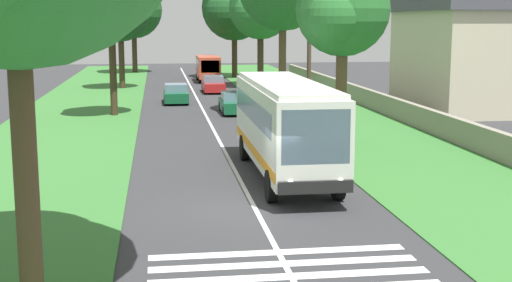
{
  "coord_description": "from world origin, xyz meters",
  "views": [
    {
      "loc": [
        -22.14,
        3.06,
        6.02
      ],
      "look_at": [
        3.6,
        -0.54,
        1.6
      ],
      "focal_mm": 49.63,
      "sensor_mm": 36.0,
      "label": 1
    }
  ],
  "objects_px": {
    "trailing_car_2": "(213,85)",
    "roadside_tree_left_1": "(132,11)",
    "coach_bus": "(284,122)",
    "roadside_tree_left_3": "(108,9)",
    "roadside_tree_right_2": "(259,9)",
    "utility_pole": "(309,64)",
    "trailing_car_0": "(234,103)",
    "roadside_tree_right_0": "(340,13)",
    "roadside_tree_right_1": "(233,10)",
    "roadside_building": "(465,53)",
    "trailing_minibus_0": "(208,66)",
    "trailing_car_1": "(176,94)",
    "roadside_tree_left_2": "(119,14)"
  },
  "relations": [
    {
      "from": "coach_bus",
      "to": "roadside_tree_left_2",
      "type": "height_order",
      "value": "roadside_tree_left_2"
    },
    {
      "from": "trailing_minibus_0",
      "to": "roadside_tree_right_2",
      "type": "xyz_separation_m",
      "value": [
        -6.64,
        -4.22,
        5.52
      ]
    },
    {
      "from": "trailing_car_0",
      "to": "roadside_tree_right_2",
      "type": "distance_m",
      "value": 19.89
    },
    {
      "from": "roadside_tree_right_0",
      "to": "roadside_tree_right_1",
      "type": "xyz_separation_m",
      "value": [
        42.97,
        0.47,
        0.79
      ]
    },
    {
      "from": "trailing_car_2",
      "to": "roadside_tree_left_2",
      "type": "relative_size",
      "value": 0.46
    },
    {
      "from": "roadside_tree_left_3",
      "to": "trailing_minibus_0",
      "type": "bearing_deg",
      "value": -17.68
    },
    {
      "from": "trailing_car_2",
      "to": "roadside_tree_left_1",
      "type": "bearing_deg",
      "value": 16.87
    },
    {
      "from": "coach_bus",
      "to": "roadside_tree_right_2",
      "type": "relative_size",
      "value": 1.11
    },
    {
      "from": "trailing_car_0",
      "to": "roadside_tree_left_2",
      "type": "xyz_separation_m",
      "value": [
        18.66,
        8.25,
        5.96
      ]
    },
    {
      "from": "roadside_tree_right_0",
      "to": "roadside_tree_right_2",
      "type": "distance_m",
      "value": 31.69
    },
    {
      "from": "roadside_tree_right_0",
      "to": "roadside_building",
      "type": "bearing_deg",
      "value": -42.95
    },
    {
      "from": "trailing_minibus_0",
      "to": "coach_bus",
      "type": "bearing_deg",
      "value": 179.73
    },
    {
      "from": "trailing_minibus_0",
      "to": "roadside_tree_left_1",
      "type": "xyz_separation_m",
      "value": [
        13.47,
        7.79,
        5.57
      ]
    },
    {
      "from": "trailing_car_2",
      "to": "trailing_minibus_0",
      "type": "relative_size",
      "value": 0.72
    },
    {
      "from": "roadside_tree_right_1",
      "to": "coach_bus",
      "type": "bearing_deg",
      "value": 176.22
    },
    {
      "from": "trailing_car_2",
      "to": "roadside_tree_right_2",
      "type": "relative_size",
      "value": 0.43
    },
    {
      "from": "trailing_minibus_0",
      "to": "roadside_tree_left_1",
      "type": "relative_size",
      "value": 0.57
    },
    {
      "from": "trailing_car_2",
      "to": "utility_pole",
      "type": "height_order",
      "value": "utility_pole"
    },
    {
      "from": "trailing_car_0",
      "to": "roadside_tree_right_0",
      "type": "bearing_deg",
      "value": -165.06
    },
    {
      "from": "roadside_tree_right_1",
      "to": "roadside_tree_left_3",
      "type": "bearing_deg",
      "value": 159.67
    },
    {
      "from": "trailing_car_0",
      "to": "roadside_building",
      "type": "bearing_deg",
      "value": -90.97
    },
    {
      "from": "coach_bus",
      "to": "roadside_tree_right_0",
      "type": "bearing_deg",
      "value": -31.77
    },
    {
      "from": "roadside_tree_left_3",
      "to": "roadside_tree_left_1",
      "type": "bearing_deg",
      "value": -0.34
    },
    {
      "from": "utility_pole",
      "to": "trailing_minibus_0",
      "type": "bearing_deg",
      "value": 5.86
    },
    {
      "from": "roadside_tree_left_2",
      "to": "utility_pole",
      "type": "relative_size",
      "value": 1.33
    },
    {
      "from": "trailing_car_2",
      "to": "roadside_tree_left_3",
      "type": "relative_size",
      "value": 0.47
    },
    {
      "from": "trailing_minibus_0",
      "to": "roadside_building",
      "type": "relative_size",
      "value": 0.51
    },
    {
      "from": "roadside_tree_right_2",
      "to": "roadside_building",
      "type": "height_order",
      "value": "roadside_tree_right_2"
    },
    {
      "from": "trailing_minibus_0",
      "to": "utility_pole",
      "type": "height_order",
      "value": "utility_pole"
    },
    {
      "from": "roadside_tree_right_1",
      "to": "roadside_building",
      "type": "distance_m",
      "value": 32.63
    },
    {
      "from": "trailing_car_2",
      "to": "roadside_tree_left_1",
      "type": "relative_size",
      "value": 0.41
    },
    {
      "from": "trailing_car_0",
      "to": "coach_bus",
      "type": "bearing_deg",
      "value": 179.57
    },
    {
      "from": "trailing_car_2",
      "to": "trailing_car_1",
      "type": "bearing_deg",
      "value": 155.61
    },
    {
      "from": "coach_bus",
      "to": "roadside_tree_left_3",
      "type": "bearing_deg",
      "value": 22.16
    },
    {
      "from": "roadside_tree_left_3",
      "to": "roadside_tree_right_2",
      "type": "distance_m",
      "value": 22.18
    },
    {
      "from": "trailing_car_2",
      "to": "roadside_tree_left_1",
      "type": "xyz_separation_m",
      "value": [
        24.52,
        7.43,
        6.44
      ]
    },
    {
      "from": "roadside_tree_right_1",
      "to": "utility_pole",
      "type": "relative_size",
      "value": 1.54
    },
    {
      "from": "trailing_car_0",
      "to": "utility_pole",
      "type": "bearing_deg",
      "value": -155.31
    },
    {
      "from": "roadside_tree_right_0",
      "to": "coach_bus",
      "type": "bearing_deg",
      "value": 148.23
    },
    {
      "from": "roadside_tree_left_2",
      "to": "trailing_car_2",
      "type": "bearing_deg",
      "value": -120.66
    },
    {
      "from": "coach_bus",
      "to": "roadside_tree_left_3",
      "type": "xyz_separation_m",
      "value": [
        19.15,
        7.8,
        4.61
      ]
    },
    {
      "from": "roadside_tree_left_1",
      "to": "roadside_tree_left_3",
      "type": "height_order",
      "value": "roadside_tree_left_1"
    },
    {
      "from": "trailing_car_0",
      "to": "roadside_tree_left_1",
      "type": "xyz_separation_m",
      "value": [
        38.45,
        7.72,
        6.44
      ]
    },
    {
      "from": "roadside_tree_left_1",
      "to": "utility_pole",
      "type": "relative_size",
      "value": 1.51
    },
    {
      "from": "roadside_tree_right_2",
      "to": "roadside_building",
      "type": "distance_m",
      "value": 22.07
    },
    {
      "from": "trailing_car_0",
      "to": "roadside_tree_right_2",
      "type": "height_order",
      "value": "roadside_tree_right_2"
    },
    {
      "from": "roadside_tree_right_0",
      "to": "trailing_car_0",
      "type": "bearing_deg",
      "value": 14.94
    },
    {
      "from": "roadside_tree_right_2",
      "to": "utility_pole",
      "type": "distance_m",
      "value": 25.95
    },
    {
      "from": "roadside_tree_right_0",
      "to": "trailing_car_1",
      "type": "bearing_deg",
      "value": 19.98
    },
    {
      "from": "roadside_tree_right_2",
      "to": "utility_pole",
      "type": "xyz_separation_m",
      "value": [
        -25.71,
        0.89,
        -3.38
      ]
    }
  ]
}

